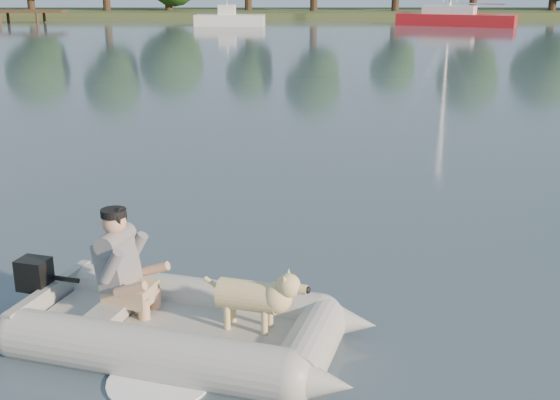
{
  "coord_description": "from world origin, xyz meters",
  "views": [
    {
      "loc": [
        0.34,
        -7.09,
        3.62
      ],
      "look_at": [
        0.38,
        1.9,
        0.75
      ],
      "focal_mm": 45.0,
      "sensor_mm": 36.0,
      "label": 1
    }
  ],
  "objects_px": {
    "man": "(119,259)",
    "dog": "(248,301)",
    "motorboat": "(230,12)",
    "sailboat": "(455,19)",
    "dinghy": "(183,287)"
  },
  "relations": [
    {
      "from": "motorboat",
      "to": "sailboat",
      "type": "bearing_deg",
      "value": 5.08
    },
    {
      "from": "dog",
      "to": "sailboat",
      "type": "bearing_deg",
      "value": 91.2
    },
    {
      "from": "man",
      "to": "sailboat",
      "type": "relative_size",
      "value": 0.09
    },
    {
      "from": "dog",
      "to": "man",
      "type": "bearing_deg",
      "value": 180.0
    },
    {
      "from": "man",
      "to": "dog",
      "type": "bearing_deg",
      "value": -0.0
    },
    {
      "from": "dinghy",
      "to": "man",
      "type": "distance_m",
      "value": 0.76
    },
    {
      "from": "motorboat",
      "to": "dinghy",
      "type": "bearing_deg",
      "value": -82.75
    },
    {
      "from": "man",
      "to": "dog",
      "type": "xyz_separation_m",
      "value": [
        1.36,
        -0.42,
        -0.27
      ]
    },
    {
      "from": "dog",
      "to": "motorboat",
      "type": "bearing_deg",
      "value": 110.93
    },
    {
      "from": "man",
      "to": "motorboat",
      "type": "height_order",
      "value": "motorboat"
    },
    {
      "from": "sailboat",
      "to": "dinghy",
      "type": "bearing_deg",
      "value": -83.29
    },
    {
      "from": "dog",
      "to": "sailboat",
      "type": "height_order",
      "value": "sailboat"
    },
    {
      "from": "dinghy",
      "to": "man",
      "type": "height_order",
      "value": "man"
    },
    {
      "from": "dinghy",
      "to": "dog",
      "type": "xyz_separation_m",
      "value": [
        0.67,
        -0.15,
        -0.08
      ]
    },
    {
      "from": "dinghy",
      "to": "sailboat",
      "type": "relative_size",
      "value": 0.41
    }
  ]
}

